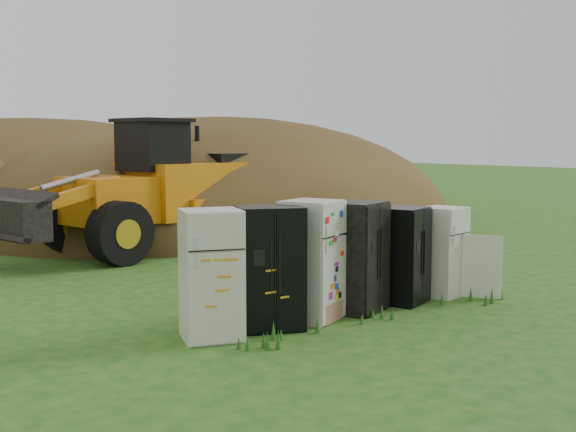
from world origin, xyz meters
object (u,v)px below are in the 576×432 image
(fridge_leftmost, at_px, (211,274))
(wheel_loader, at_px, (126,187))
(fridge_dark_mid, at_px, (357,257))
(fridge_black_side, at_px, (270,268))
(fridge_open_door, at_px, (442,251))
(fridge_sticker, at_px, (311,260))
(fridge_black_right, at_px, (403,255))

(fridge_leftmost, height_order, wheel_loader, wheel_loader)
(fridge_dark_mid, bearing_deg, fridge_black_side, 159.29)
(fridge_dark_mid, bearing_deg, fridge_open_door, -22.33)
(fridge_sticker, distance_m, wheel_loader, 7.62)
(fridge_leftmost, distance_m, fridge_open_door, 4.74)
(fridge_leftmost, relative_size, wheel_loader, 0.27)
(fridge_black_right, xyz_separation_m, wheel_loader, (-1.53, 7.62, 0.83))
(fridge_dark_mid, bearing_deg, wheel_loader, 72.43)
(fridge_black_right, bearing_deg, fridge_dark_mid, 158.62)
(fridge_black_side, distance_m, fridge_sticker, 0.81)
(fridge_dark_mid, distance_m, fridge_black_right, 1.04)
(wheel_loader, bearing_deg, fridge_sticker, -104.07)
(fridge_leftmost, distance_m, fridge_sticker, 1.77)
(wheel_loader, bearing_deg, fridge_leftmost, -117.05)
(fridge_black_right, bearing_deg, fridge_leftmost, 159.23)
(fridge_leftmost, bearing_deg, fridge_open_door, 18.90)
(fridge_sticker, relative_size, fridge_black_right, 1.13)
(fridge_leftmost, relative_size, fridge_open_door, 1.14)
(wheel_loader, bearing_deg, fridge_dark_mid, -97.03)
(fridge_dark_mid, relative_size, fridge_open_door, 1.12)
(fridge_dark_mid, xyz_separation_m, fridge_open_door, (2.03, -0.04, -0.10))
(fridge_sticker, bearing_deg, fridge_leftmost, 157.05)
(fridge_black_right, distance_m, wheel_loader, 7.81)
(fridge_leftmost, bearing_deg, fridge_sticker, 19.43)
(fridge_black_side, xyz_separation_m, wheel_loader, (1.24, 7.61, 0.74))
(fridge_sticker, xyz_separation_m, fridge_dark_mid, (0.93, -0.02, -0.03))
(fridge_leftmost, relative_size, fridge_black_right, 1.11)
(fridge_leftmost, bearing_deg, fridge_black_right, 18.88)
(fridge_open_door, bearing_deg, fridge_sticker, 167.58)
(fridge_sticker, bearing_deg, wheel_loader, 63.95)
(wheel_loader, bearing_deg, fridge_black_side, -110.04)
(fridge_dark_mid, height_order, fridge_black_right, fridge_dark_mid)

